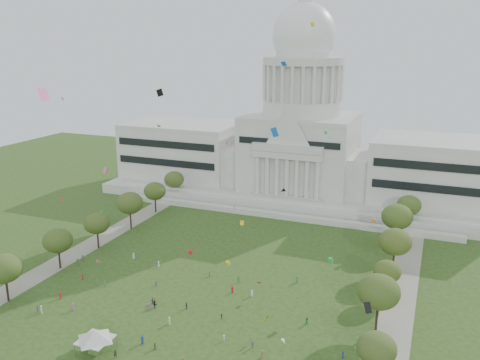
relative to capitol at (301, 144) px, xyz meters
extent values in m
plane|color=#2A4718|center=(0.00, -113.59, -22.30)|extent=(400.00, 400.00, 0.00)
cube|color=beige|center=(0.00, 1.41, -20.30)|extent=(160.00, 60.00, 4.00)
cube|color=beige|center=(0.00, -31.59, -21.30)|extent=(130.00, 3.00, 2.00)
cube|color=beige|center=(0.00, -23.59, -19.80)|extent=(140.00, 3.00, 5.00)
cube|color=beige|center=(-55.00, 0.41, -7.30)|extent=(50.00, 34.00, 22.00)
cube|color=beige|center=(55.00, 0.41, -7.30)|extent=(50.00, 34.00, 22.00)
cube|color=beige|center=(-27.00, -1.59, -10.30)|extent=(12.00, 26.00, 16.00)
cube|color=beige|center=(27.00, -1.59, -10.30)|extent=(12.00, 26.00, 16.00)
cube|color=beige|center=(0.00, 0.41, -4.30)|extent=(44.00, 38.00, 28.00)
cube|color=beige|center=(0.00, -19.59, -1.10)|extent=(28.00, 3.00, 2.40)
cube|color=black|center=(-55.00, -16.79, -5.30)|extent=(46.00, 0.40, 11.00)
cube|color=black|center=(55.00, -16.79, -5.30)|extent=(46.00, 0.40, 11.00)
cylinder|color=beige|center=(0.00, 0.41, 15.10)|extent=(32.00, 32.00, 6.00)
cylinder|color=beige|center=(0.00, 0.41, 25.10)|extent=(28.00, 28.00, 14.00)
cylinder|color=beige|center=(0.00, 0.41, 33.60)|extent=(32.40, 32.40, 3.00)
cylinder|color=beige|center=(0.00, 0.41, 39.10)|extent=(22.00, 22.00, 8.00)
ellipsoid|color=white|center=(0.00, 0.41, 43.10)|extent=(25.00, 25.00, 26.20)
cylinder|color=beige|center=(0.00, 0.41, 56.60)|extent=(6.00, 6.00, 5.00)
cube|color=gray|center=(-48.00, -83.59, -22.28)|extent=(8.00, 160.00, 0.04)
cube|color=gray|center=(48.00, -83.59, -22.28)|extent=(8.00, 160.00, 0.04)
cylinder|color=black|center=(-44.07, -116.55, -19.42)|extent=(0.56, 0.56, 5.75)
ellipsoid|color=#39501E|center=(-44.07, -116.55, -13.33)|extent=(8.86, 8.86, 7.25)
ellipsoid|color=#35471A|center=(46.22, -115.34, -14.62)|extent=(7.58, 7.58, 6.20)
cylinder|color=black|center=(-45.04, -96.29, -19.56)|extent=(0.56, 0.56, 5.47)
ellipsoid|color=#2F4815|center=(-45.04, -96.29, -13.77)|extent=(8.42, 8.42, 6.89)
cylinder|color=black|center=(44.17, -96.15, -19.19)|extent=(0.56, 0.56, 6.20)
ellipsoid|color=#314917|center=(44.17, -96.15, -12.62)|extent=(9.55, 9.55, 7.82)
cylinder|color=black|center=(-44.09, -79.67, -19.66)|extent=(0.56, 0.56, 5.27)
ellipsoid|color=#344616|center=(-44.09, -79.67, -14.07)|extent=(8.12, 8.12, 6.65)
cylinder|color=black|center=(44.40, -79.10, -20.02)|extent=(0.56, 0.56, 4.56)
ellipsoid|color=#384D15|center=(44.40, -79.10, -15.19)|extent=(7.01, 7.01, 5.74)
cylinder|color=black|center=(-44.08, -61.17, -19.28)|extent=(0.56, 0.56, 6.03)
ellipsoid|color=#354618|center=(-44.08, -61.17, -12.89)|extent=(9.29, 9.29, 7.60)
cylinder|color=black|center=(44.76, -63.55, -19.31)|extent=(0.56, 0.56, 5.97)
ellipsoid|color=#3B4C17|center=(44.76, -63.55, -12.99)|extent=(9.19, 9.19, 7.52)
cylinder|color=black|center=(-45.22, -42.58, -19.59)|extent=(0.56, 0.56, 5.41)
ellipsoid|color=#324715|center=(-45.22, -42.58, -13.86)|extent=(8.33, 8.33, 6.81)
cylinder|color=black|center=(43.49, -43.40, -19.11)|extent=(0.56, 0.56, 6.37)
ellipsoid|color=#375019|center=(43.49, -43.40, -12.35)|extent=(9.82, 9.82, 8.03)
cylinder|color=black|center=(-46.87, -24.45, -19.64)|extent=(0.56, 0.56, 5.32)
ellipsoid|color=#354619|center=(-46.87, -24.45, -14.00)|extent=(8.19, 8.19, 6.70)
cylinder|color=black|center=(45.96, -25.46, -19.56)|extent=(0.56, 0.56, 5.47)
ellipsoid|color=#37501B|center=(45.96, -25.46, -13.77)|extent=(8.42, 8.42, 6.89)
cylinder|color=#4C4C4C|center=(-12.95, -129.30, -20.96)|extent=(0.12, 0.12, 2.68)
cylinder|color=#4C4C4C|center=(-6.96, -129.30, -20.96)|extent=(0.12, 0.12, 2.68)
cylinder|color=#4C4C4C|center=(-12.95, -123.31, -20.96)|extent=(0.12, 0.12, 2.68)
cylinder|color=#4C4C4C|center=(-6.96, -123.31, -20.96)|extent=(0.12, 0.12, 2.68)
cube|color=silver|center=(-9.95, -126.30, -19.51)|extent=(6.51, 6.51, 0.21)
pyramid|color=silver|center=(-9.95, -126.30, -18.33)|extent=(9.12, 9.12, 2.14)
imported|color=navy|center=(39.14, -109.37, -21.51)|extent=(0.83, 0.92, 1.57)
imported|color=#33723F|center=(29.01, -99.47, -21.39)|extent=(1.02, 0.98, 1.81)
imported|color=silver|center=(13.72, -112.79, -21.56)|extent=(0.90, 1.08, 1.48)
imported|color=#26262B|center=(-0.27, -103.55, -21.43)|extent=(0.76, 1.11, 1.73)
imported|color=#26262B|center=(-7.88, -105.86, -21.32)|extent=(1.93, 1.44, 1.95)
imported|color=#26262B|center=(-4.94, -126.57, -21.39)|extent=(0.79, 0.81, 1.80)
imported|color=#4C4C51|center=(-9.22, -104.52, -21.51)|extent=(0.89, 0.83, 1.57)
imported|color=#4C4C51|center=(20.49, -112.86, -21.43)|extent=(1.23, 1.13, 1.72)
imported|color=#26262B|center=(9.58, -104.60, -21.61)|extent=(0.67, 0.90, 1.37)
cube|color=#4C4C51|center=(-33.38, -117.95, -21.49)|extent=(0.50, 0.46, 1.61)
cube|color=#26262B|center=(1.25, -121.06, -21.57)|extent=(0.42, 0.45, 1.45)
cube|color=#33723F|center=(21.13, -79.81, -21.43)|extent=(0.51, 0.38, 1.74)
cube|color=#33723F|center=(-25.96, -100.91, -21.49)|extent=(0.28, 0.43, 1.60)
cube|color=silver|center=(-28.89, -82.84, -21.35)|extent=(0.33, 0.51, 1.89)
cube|color=silver|center=(-32.04, -118.11, -21.36)|extent=(0.56, 0.58, 1.87)
cube|color=silver|center=(-19.00, -84.98, -21.43)|extent=(0.42, 0.53, 1.74)
cube|color=#4C4C51|center=(-42.00, -90.00, -21.35)|extent=(0.46, 0.58, 1.90)
cube|color=silver|center=(-0.73, -111.17, -21.38)|extent=(0.49, 0.57, 1.82)
cube|color=silver|center=(12.38, -91.55, -21.45)|extent=(0.50, 0.37, 1.69)
cube|color=#33723F|center=(6.21, -85.38, -21.44)|extent=(0.43, 0.52, 1.71)
cube|color=olive|center=(23.54, -115.58, -21.42)|extent=(0.54, 0.45, 1.75)
cube|color=#4C4C51|center=(-13.42, -95.83, -21.55)|extent=(0.34, 0.45, 1.49)
cube|color=#994C8C|center=(-25.60, -114.35, -21.34)|extent=(0.48, 0.58, 1.90)
cube|color=navy|center=(-2.30, -120.28, -21.41)|extent=(0.50, 0.34, 1.78)
cube|color=#994C8C|center=(-8.69, -107.13, -21.50)|extent=(0.39, 0.49, 1.60)
cube|color=#B21E1E|center=(6.99, -91.69, -21.42)|extent=(0.48, 0.54, 1.75)
cube|color=#4C4C51|center=(-2.54, -85.28, -21.55)|extent=(0.41, 0.46, 1.49)
cube|color=olive|center=(-9.19, -103.40, -21.46)|extent=(0.37, 0.49, 1.67)
cube|color=#B21E1E|center=(-32.61, -110.76, -21.41)|extent=(0.52, 0.55, 1.77)
cube|color=#B21E1E|center=(-34.47, -99.83, -21.54)|extent=(0.40, 0.47, 1.52)
cube|color=#33723F|center=(-42.00, -92.38, -21.42)|extent=(0.36, 0.51, 1.75)
camera|label=1|loc=(53.12, -202.59, 41.20)|focal=38.00mm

